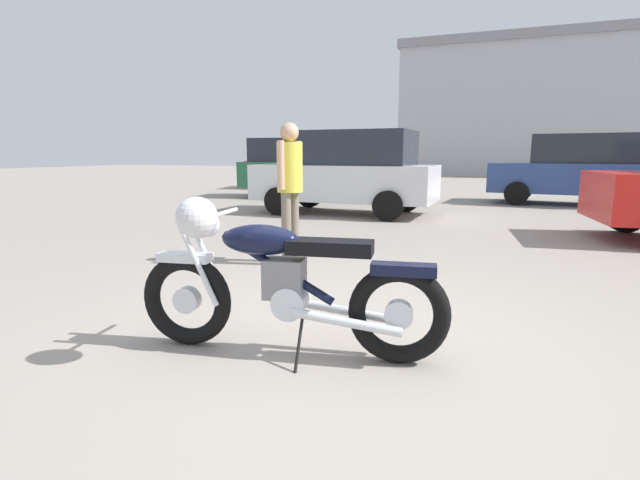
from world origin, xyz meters
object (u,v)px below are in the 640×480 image
Objects in this scene: vintage_motorcycle at (278,282)px; silver_sedan_mid at (575,169)px; red_hatchback_near at (348,172)px; bystander at (290,179)px; blue_hatchback_right at (305,166)px; pale_sedan_back at (319,166)px.

vintage_motorcycle is 11.52m from silver_sedan_mid.
red_hatchback_near reaches higher than vintage_motorcycle.
blue_hatchback_right is (-4.77, 11.37, -0.18)m from bystander.
vintage_motorcycle is at bearing 105.82° from red_hatchback_near.
vintage_motorcycle is 1.25× the size of bystander.
red_hatchback_near is 0.88× the size of blue_hatchback_right.
vintage_motorcycle is at bearing 101.87° from blue_hatchback_right.
pale_sedan_back is (-2.93, 8.17, -0.08)m from bystander.
silver_sedan_mid is at bearing 152.06° from blue_hatchback_right.
vintage_motorcycle is 0.51× the size of silver_sedan_mid.
blue_hatchback_right is (-1.84, 3.20, -0.10)m from pale_sedan_back.
blue_hatchback_right is at bearing 109.85° from pale_sedan_back.
pale_sedan_back is 3.69m from blue_hatchback_right.
blue_hatchback_right is at bearing -76.82° from vintage_motorcycle.
silver_sedan_mid reaches higher than vintage_motorcycle.
vintage_motorcycle is 0.42× the size of pale_sedan_back.
vintage_motorcycle is at bearing 80.45° from silver_sedan_mid.
bystander is 8.68m from pale_sedan_back.
vintage_motorcycle is at bearing -79.36° from pale_sedan_back.
silver_sedan_mid reaches higher than bystander.
red_hatchback_near reaches higher than bystander.
pale_sedan_back is 1.26× the size of red_hatchback_near.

